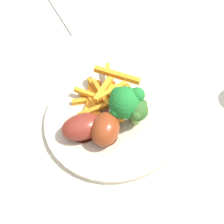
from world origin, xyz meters
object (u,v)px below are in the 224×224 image
Objects in this scene: dining_table at (139,161)px; carrot_fries_pile at (103,95)px; chicken_drumstick_far at (85,126)px; broccoli_floret_middle at (137,111)px; fork at (61,14)px; broccoli_floret_front at (125,102)px; broccoli_floret_back at (130,103)px; chicken_drumstick_near at (106,128)px; dinner_plate at (112,119)px.

carrot_fries_pile is (-0.09, -0.07, 0.15)m from dining_table.
chicken_drumstick_far reaches higher than dining_table.
broccoli_floret_middle is 0.41m from fork.
broccoli_floret_front is 0.07m from carrot_fries_pile.
broccoli_floret_back is 0.07m from chicken_drumstick_near.
fork is (-0.40, -0.05, -0.03)m from chicken_drumstick_far.
dinner_plate is at bearing -4.80° from fork.
broccoli_floret_front is at bearing 93.97° from dinner_plate.
carrot_fries_pile is (-0.04, -0.05, -0.02)m from broccoli_floret_back.
broccoli_floret_middle is 0.02m from broccoli_floret_back.
dining_table is at bearing 27.17° from broccoli_floret_middle.
chicken_drumstick_near reaches higher than dining_table.
carrot_fries_pile reaches higher than fork.
broccoli_floret_front reaches higher than chicken_drumstick_far.
broccoli_floret_front is 0.57× the size of chicken_drumstick_far.
chicken_drumstick_near is at bearing -22.31° from dinner_plate.
chicken_drumstick_near is at bearing -45.79° from broccoli_floret_front.
broccoli_floret_back is at bearing -154.68° from dining_table.
broccoli_floret_front reaches higher than dining_table.
dining_table is 9.09× the size of chicken_drumstick_near.
chicken_drumstick_near is at bearing -69.33° from broccoli_floret_middle.
broccoli_floret_front is at bearing 109.61° from chicken_drumstick_far.
dinner_plate reaches higher than fork.
chicken_drumstick_far is (0.03, -0.05, 0.03)m from dinner_plate.
broccoli_floret_front is 0.06m from chicken_drumstick_near.
broccoli_floret_middle is at bearing 110.67° from chicken_drumstick_near.
broccoli_floret_middle reaches higher than chicken_drumstick_near.
fork is (-0.41, -0.08, -0.03)m from chicken_drumstick_near.
carrot_fries_pile reaches higher than dining_table.
chicken_drumstick_near reaches higher than dinner_plate.
dining_table is 0.18m from broccoli_floret_front.
dining_table is 0.14m from dinner_plate.
dinner_plate is 0.07m from chicken_drumstick_far.
broccoli_floret_back is (-0.01, 0.04, 0.04)m from dinner_plate.
broccoli_floret_back reaches higher than fork.
dinner_plate is 0.06m from broccoli_floret_back.
chicken_drumstick_near is (-0.00, -0.07, 0.15)m from dining_table.
dining_table is 13.93× the size of broccoli_floret_front.
chicken_drumstick_far reaches higher than fork.
chicken_drumstick_near is (0.09, -0.00, 0.01)m from carrot_fries_pile.
broccoli_floret_front is 0.09m from chicken_drumstick_far.
broccoli_floret_middle is at bearing 96.18° from chicken_drumstick_far.
broccoli_floret_middle reaches higher than broccoli_floret_back.
fork is (-0.37, -0.13, -0.06)m from broccoli_floret_front.
broccoli_floret_middle is at bearing 0.68° from fork.
broccoli_floret_middle reaches higher than fork.
broccoli_floret_front is 0.01m from broccoli_floret_back.
dinner_plate is 0.38m from fork.
broccoli_floret_front reaches higher than dinner_plate.
dining_table is 0.18m from carrot_fries_pile.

